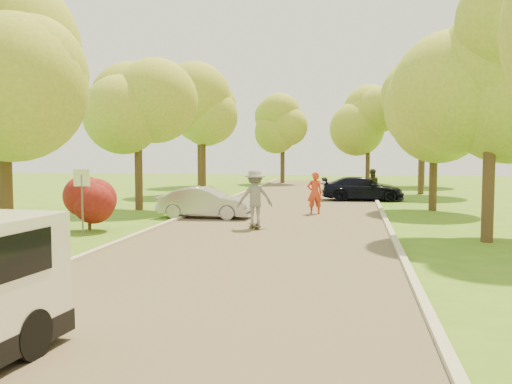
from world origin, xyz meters
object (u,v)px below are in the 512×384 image
Objects in this scene: skateboarder at (255,197)px; person_striped at (315,193)px; dark_sedan at (362,189)px; longboard at (255,225)px; person_olive at (372,185)px; silver_sedan at (205,203)px; street_sign at (82,188)px.

person_striped is (1.79, 4.88, -0.20)m from skateboarder.
person_striped reaches higher than dark_sedan.
longboard is 12.58m from person_olive.
skateboarder reaches higher than person_olive.
longboard is (2.51, -2.67, -0.52)m from silver_sedan.
longboard is 0.60× the size of person_olive.
longboard is 0.53× the size of skateboarder.
skateboarder is at bearing 54.85° from person_striped.
longboard is 5.26m from person_striped.
dark_sedan is at bearing -11.51° from person_olive.
skateboarder is (0.00, 0.00, 1.01)m from longboard.
silver_sedan is 11.44m from person_olive.
longboard is at bearing -133.58° from silver_sedan.
person_olive is (4.44, 11.75, 0.76)m from longboard.
street_sign is 1.25× the size of person_olive.
dark_sedan is 12.49m from skateboarder.
skateboarder reaches higher than silver_sedan.
skateboarder is 1.13× the size of person_olive.
silver_sedan is 11.22m from dark_sedan.
street_sign reaches higher than longboard.
silver_sedan is 3.65× the size of longboard.
street_sign is at bearing 157.11° from silver_sedan.
skateboarder is at bearing 180.00° from longboard.
skateboarder is at bearing 68.95° from person_olive.
person_olive is at bearing -126.04° from person_striped.
person_olive is at bearing 56.50° from street_sign.
skateboarder is 12.56m from person_olive.
silver_sedan is at bearing -65.89° from skateboarder.
silver_sedan is 3.70m from longboard.
person_olive is at bearing -105.31° from dark_sedan.
longboard is 0.57× the size of person_striped.
person_striped is at bearing 68.57° from person_olive.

